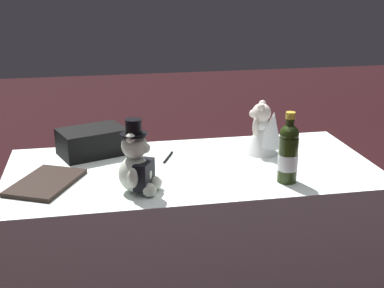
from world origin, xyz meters
name	(u,v)px	position (x,y,z in m)	size (l,w,h in m)	color
reception_table	(192,249)	(0.00, 0.00, 0.38)	(1.51, 0.72, 0.77)	white
teddy_bear_groom	(138,165)	(-0.24, -0.21, 0.87)	(0.16, 0.15, 0.27)	silver
teddy_bear_bride	(264,131)	(0.34, 0.11, 0.87)	(0.20, 0.17, 0.23)	white
champagne_bottle	(288,153)	(0.33, -0.22, 0.89)	(0.08, 0.08, 0.28)	#223110
signing_pen	(169,157)	(-0.08, 0.13, 0.77)	(0.06, 0.13, 0.01)	black
gift_case_black	(92,142)	(-0.40, 0.24, 0.83)	(0.32, 0.27, 0.12)	black
guestbook	(46,182)	(-0.58, -0.08, 0.78)	(0.20, 0.30, 0.02)	black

